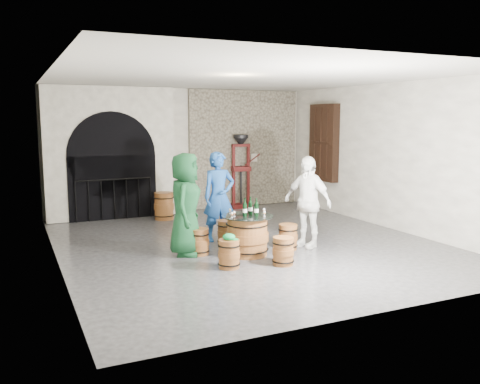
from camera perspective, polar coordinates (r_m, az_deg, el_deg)
name	(u,v)px	position (r m, az deg, el deg)	size (l,w,h in m)	color
ground	(246,243)	(10.05, 0.67, -5.72)	(8.00, 8.00, 0.00)	#2D2D30
wall_back	(181,150)	(13.50, -6.61, 4.69)	(8.00, 8.00, 0.00)	white
wall_front	(386,187)	(6.42, 16.11, 0.54)	(8.00, 8.00, 0.00)	white
wall_left	(54,169)	(8.88, -20.21, 2.41)	(8.00, 8.00, 0.00)	white
wall_right	(389,156)	(11.71, 16.40, 3.87)	(8.00, 8.00, 0.00)	white
ceiling	(246,77)	(9.78, 0.70, 12.79)	(8.00, 8.00, 0.00)	beige
stone_facing_panel	(244,149)	(14.11, 0.46, 4.89)	(3.20, 0.12, 3.18)	gray
arched_opening	(110,154)	(12.79, -14.38, 4.21)	(3.10, 0.60, 3.19)	white
shuttered_window	(324,143)	(13.53, 9.36, 5.49)	(0.23, 1.10, 2.00)	black
barrel_table	(247,235)	(9.10, 0.82, -4.90)	(0.93, 0.93, 0.72)	brown
barrel_stool_left	(199,242)	(9.18, -4.61, -5.59)	(0.38, 0.38, 0.47)	brown
barrel_stool_far	(227,232)	(9.88, -1.50, -4.56)	(0.38, 0.38, 0.47)	brown
barrel_stool_right	(288,237)	(9.56, 5.41, -5.04)	(0.38, 0.38, 0.47)	brown
barrel_stool_near_right	(283,251)	(8.55, 4.86, -6.64)	(0.38, 0.38, 0.47)	brown
barrel_stool_near_left	(229,254)	(8.35, -1.24, -6.97)	(0.38, 0.38, 0.47)	brown
green_cap	(229,237)	(8.28, -1.22, -5.08)	(0.25, 0.20, 0.11)	#0C8B3F
person_green	(185,204)	(9.07, -6.16, -1.38)	(0.90, 0.58, 1.83)	#113D1F
person_blue	(219,197)	(10.08, -2.39, -0.52)	(0.65, 0.43, 1.78)	#19468D
person_white	(307,202)	(9.67, 7.56, -1.10)	(1.02, 0.42, 1.73)	white
wine_bottle_left	(245,209)	(8.94, 0.55, -1.91)	(0.08, 0.08, 0.32)	black
wine_bottle_center	(256,209)	(8.95, 1.85, -1.91)	(0.08, 0.08, 0.32)	black
wine_bottle_right	(250,207)	(9.10, 1.17, -1.73)	(0.08, 0.08, 0.32)	black
tasting_glass_a	(232,215)	(8.83, -0.92, -2.59)	(0.05, 0.05, 0.10)	#A85520
tasting_glass_b	(264,211)	(9.21, 2.71, -2.14)	(0.05, 0.05, 0.10)	#A85520
tasting_glass_c	(230,211)	(9.17, -1.13, -2.18)	(0.05, 0.05, 0.10)	#A85520
tasting_glass_d	(256,211)	(9.23, 1.76, -2.11)	(0.05, 0.05, 0.10)	#A85520
tasting_glass_e	(264,214)	(8.96, 2.76, -2.43)	(0.05, 0.05, 0.10)	#A85520
tasting_glass_f	(234,214)	(8.93, -0.67, -2.47)	(0.05, 0.05, 0.10)	#A85520
side_barrel	(164,206)	(12.43, -8.53, -1.57)	(0.50, 0.50, 0.66)	brown
corking_press	(241,165)	(13.84, 0.12, 3.00)	(0.83, 0.50, 1.99)	#4F110D
control_box	(253,158)	(14.16, 1.52, 3.89)	(0.18, 0.10, 0.22)	silver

